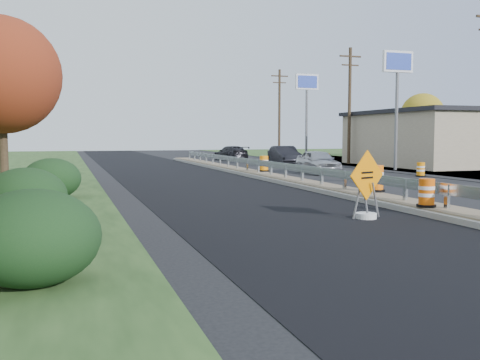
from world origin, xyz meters
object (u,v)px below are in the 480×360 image
object	(u,v)px
caution_sign	(366,201)
car_silver	(318,162)
barrel_shoulder_mid	(326,160)
barrel_median_mid	(376,179)
barrel_median_near	(427,193)
car_dark_far	(231,153)
car_dark_mid	(284,156)
barrel_median_far	(264,164)
barrel_shoulder_near	(421,170)

from	to	relation	value
caution_sign	car_silver	xyz separation A→B (m)	(6.78, 16.70, 0.24)
caution_sign	barrel_shoulder_mid	size ratio (longest dim) A/B	1.98
barrel_median_mid	barrel_median_near	bearing A→B (deg)	-102.70
car_dark_far	car_silver	bearing A→B (deg)	82.33
car_silver	car_dark_mid	distance (m)	9.34
barrel_median_mid	car_dark_far	xyz separation A→B (m)	(3.74, 30.74, -0.03)
barrel_median_near	car_silver	world-z (taller)	car_silver
barrel_median_mid	barrel_shoulder_mid	size ratio (longest dim) A/B	1.02
caution_sign	car_silver	bearing A→B (deg)	47.56
caution_sign	car_silver	size ratio (longest dim) A/B	0.45
caution_sign	car_dark_far	distance (m)	35.78
barrel_shoulder_mid	caution_sign	bearing A→B (deg)	-114.79
barrel_median_near	barrel_median_far	bearing A→B (deg)	86.63
car_dark_mid	caution_sign	bearing A→B (deg)	-101.98
barrel_shoulder_near	car_dark_far	world-z (taller)	car_dark_far
barrel_shoulder_mid	barrel_shoulder_near	bearing A→B (deg)	-88.59
barrel_shoulder_near	car_silver	size ratio (longest dim) A/B	0.19
barrel_median_far	barrel_median_mid	bearing A→B (deg)	-90.00
barrel_median_near	car_dark_far	world-z (taller)	car_dark_far
caution_sign	barrel_median_near	size ratio (longest dim) A/B	2.31
barrel_shoulder_mid	car_dark_mid	world-z (taller)	car_dark_mid
barrel_median_near	barrel_shoulder_near	xyz separation A→B (m)	(9.12, 12.49, -0.24)
barrel_median_near	car_dark_mid	xyz separation A→B (m)	(6.28, 25.73, 0.13)
barrel_median_mid	caution_sign	bearing A→B (deg)	-125.02
caution_sign	car_silver	distance (m)	18.03
car_silver	car_dark_mid	bearing A→B (deg)	84.74
barrel_median_mid	barrel_shoulder_near	xyz separation A→B (m)	(8.17, 8.28, -0.32)
barrel_shoulder_mid	barrel_median_near	bearing A→B (deg)	-110.56
barrel_shoulder_near	car_silver	bearing A→B (deg)	137.81
barrel_median_near	caution_sign	bearing A→B (deg)	-175.51
car_silver	barrel_median_near	bearing A→B (deg)	-100.95
car_dark_far	barrel_median_mid	bearing A→B (deg)	75.50
barrel_median_near	car_dark_far	bearing A→B (deg)	82.36
barrel_shoulder_near	car_dark_mid	bearing A→B (deg)	102.09
barrel_median_near	barrel_shoulder_mid	world-z (taller)	barrel_median_near
barrel_median_near	barrel_median_mid	bearing A→B (deg)	77.30
caution_sign	barrel_shoulder_mid	distance (m)	26.15
barrel_median_near	barrel_shoulder_near	distance (m)	15.47
car_silver	car_dark_far	world-z (taller)	car_silver
barrel_median_far	car_dark_mid	distance (m)	10.97
barrel_median_far	caution_sign	bearing A→B (deg)	-100.66
barrel_shoulder_near	caution_sign	bearing A→B (deg)	-131.59
barrel_median_far	barrel_median_near	bearing A→B (deg)	-93.37
barrel_median_near	barrel_shoulder_near	world-z (taller)	barrel_median_near
car_dark_far	barrel_shoulder_mid	bearing A→B (deg)	102.48
caution_sign	barrel_median_mid	size ratio (longest dim) A/B	1.94
car_dark_far	barrel_shoulder_near	bearing A→B (deg)	93.58
barrel_median_far	barrel_shoulder_near	bearing A→B (deg)	-24.10
car_silver	barrel_shoulder_near	bearing A→B (deg)	-37.42
barrel_median_near	barrel_shoulder_near	size ratio (longest dim) A/B	1.02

